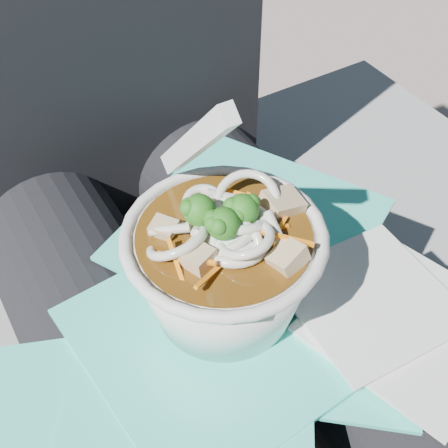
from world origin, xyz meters
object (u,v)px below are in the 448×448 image
plastic_bag (223,325)px  udon_bowl (224,261)px  person_body (183,271)px  stone_ledge (175,397)px  lap (233,354)px

plastic_bag → udon_bowl: bearing=56.4°
person_body → udon_bowl: size_ratio=5.48×
plastic_bag → udon_bowl: udon_bowl is taller
stone_ledge → udon_bowl: (-0.01, -0.16, 0.45)m
stone_ledge → person_body: bearing=-90.0°
person_body → plastic_bag: (-0.02, -0.11, 0.06)m
lap → udon_bowl: udon_bowl is taller
lap → plastic_bag: 0.08m
stone_ledge → lap: size_ratio=2.08×
udon_bowl → lap: bearing=23.9°
plastic_bag → person_body: bearing=79.6°
person_body → plastic_bag: size_ratio=2.45×
lap → person_body: size_ratio=0.47×
person_body → udon_bowl: (-0.01, -0.10, 0.12)m
lap → udon_bowl: (-0.01, -0.01, 0.14)m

